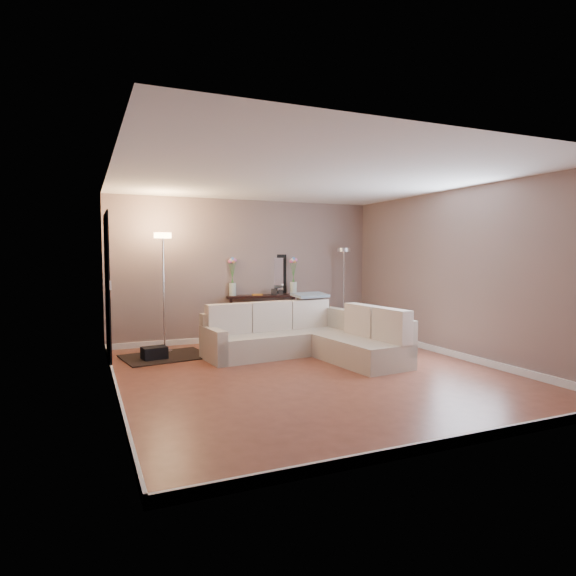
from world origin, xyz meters
name	(u,v)px	position (x,y,z in m)	size (l,w,h in m)	color
floor	(311,373)	(0.00, 0.00, -0.01)	(5.00, 5.50, 0.01)	brown
ceiling	(312,178)	(0.00, 0.00, 2.60)	(5.00, 5.50, 0.01)	white
wall_back	(246,271)	(0.00, 2.76, 1.30)	(5.00, 0.02, 2.60)	gray
wall_front	(462,292)	(0.00, -2.76, 1.30)	(5.00, 0.02, 2.60)	gray
wall_left	(112,281)	(-2.51, 0.00, 1.30)	(0.02, 5.50, 2.60)	gray
wall_right	(458,274)	(2.51, 0.00, 1.30)	(0.02, 5.50, 2.60)	gray
baseboard_back	(247,337)	(0.00, 2.73, 0.05)	(5.00, 0.03, 0.10)	white
baseboard_front	(456,442)	(0.00, -2.73, 0.05)	(5.00, 0.03, 0.10)	white
baseboard_left	(117,390)	(-2.48, 0.00, 0.05)	(0.03, 5.50, 0.10)	white
baseboard_right	(455,354)	(2.48, 0.00, 0.05)	(0.03, 5.50, 0.10)	white
doorway	(107,289)	(-2.48, 1.70, 1.10)	(0.02, 1.20, 2.20)	black
switch_plate	(110,285)	(-2.48, 0.85, 1.20)	(0.02, 0.08, 0.12)	white
sectional_sofa	(307,337)	(0.39, 0.97, 0.31)	(2.58, 2.34, 0.83)	#C0B19B
throw_blanket	(310,295)	(0.75, 1.60, 0.91)	(0.60, 0.34, 0.05)	gray
console_table	(259,315)	(0.20, 2.65, 0.48)	(1.41, 0.54, 0.85)	black
leaning_mirror	(261,275)	(0.31, 2.81, 1.22)	(0.97, 0.17, 0.76)	black
table_decor	(264,294)	(0.28, 2.59, 0.86)	(0.58, 0.17, 0.14)	orange
flower_vase_left	(232,280)	(-0.29, 2.71, 1.13)	(0.16, 0.14, 0.72)	silver
flower_vase_right	(293,279)	(0.87, 2.56, 1.13)	(0.16, 0.14, 0.72)	silver
floor_lamp_lit	(163,268)	(-1.60, 2.19, 1.38)	(0.32, 0.32, 1.95)	silver
floor_lamp_unlit	(344,274)	(1.89, 2.44, 1.22)	(0.28, 0.28, 1.73)	silver
charcoal_rug	(166,356)	(-1.65, 1.81, 0.01)	(1.27, 0.95, 0.02)	black
black_bag	(154,354)	(-1.84, 1.68, 0.08)	(0.36, 0.25, 0.23)	black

